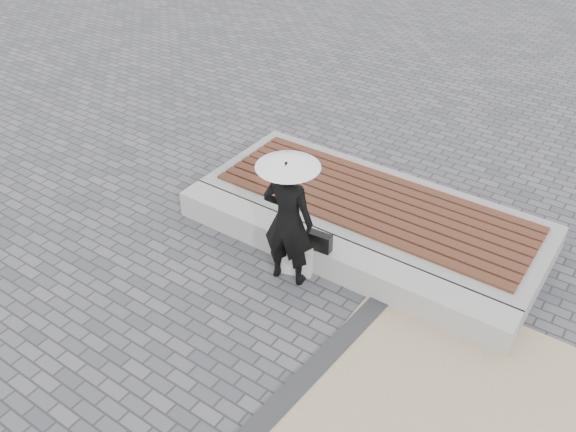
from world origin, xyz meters
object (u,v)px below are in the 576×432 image
(handbag, at_px, (319,241))
(seating_ledge, at_px, (330,256))
(woman, at_px, (288,221))
(parasol, at_px, (288,160))
(canvas_tote, at_px, (297,260))

(handbag, bearing_deg, seating_ledge, 58.04)
(woman, bearing_deg, parasol, 66.66)
(woman, height_order, handbag, woman)
(parasol, distance_m, canvas_tote, 1.60)
(parasol, bearing_deg, canvas_tote, 72.92)
(parasol, xyz_separation_m, canvas_tote, (0.05, 0.15, -1.59))
(handbag, bearing_deg, canvas_tote, -150.19)
(seating_ledge, height_order, canvas_tote, canvas_tote)
(seating_ledge, relative_size, parasol, 5.00)
(woman, bearing_deg, handbag, -140.64)
(woman, bearing_deg, seating_ledge, -136.22)
(seating_ledge, xyz_separation_m, woman, (-0.36, -0.47, 0.72))
(woman, height_order, parasol, parasol)
(woman, xyz_separation_m, handbag, (0.27, 0.31, -0.40))
(seating_ledge, relative_size, handbag, 14.08)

